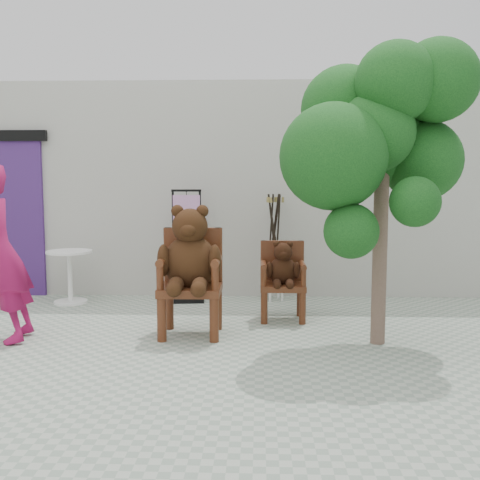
{
  "coord_description": "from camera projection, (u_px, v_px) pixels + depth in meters",
  "views": [
    {
      "loc": [
        0.64,
        -5.22,
        1.65
      ],
      "look_at": [
        0.42,
        1.23,
        0.95
      ],
      "focal_mm": 42.0,
      "sensor_mm": 36.0,
      "label": 1
    }
  ],
  "objects": [
    {
      "name": "ground_plane",
      "position": [
        192.0,
        352.0,
        5.39
      ],
      "size": [
        60.0,
        60.0,
        0.0
      ],
      "primitive_type": "plane",
      "color": "#98A08F",
      "rests_on": "ground"
    },
    {
      "name": "back_wall",
      "position": [
        216.0,
        189.0,
        8.3
      ],
      "size": [
        9.0,
        1.0,
        3.0
      ],
      "primitive_type": "cube",
      "color": "#AFADA4",
      "rests_on": "ground"
    },
    {
      "name": "doorway",
      "position": [
        2.0,
        214.0,
        7.92
      ],
      "size": [
        1.4,
        0.11,
        2.33
      ],
      "color": "#412163",
      "rests_on": "ground"
    },
    {
      "name": "chair_big",
      "position": [
        190.0,
        262.0,
        5.89
      ],
      "size": [
        0.66,
        0.73,
        1.39
      ],
      "color": "#431E0E",
      "rests_on": "ground"
    },
    {
      "name": "chair_small",
      "position": [
        283.0,
        272.0,
        6.59
      ],
      "size": [
        0.52,
        0.51,
        0.94
      ],
      "color": "#431E0E",
      "rests_on": "ground"
    },
    {
      "name": "person",
      "position": [
        1.0,
        254.0,
        5.66
      ],
      "size": [
        0.54,
        0.72,
        1.8
      ],
      "primitive_type": "imported",
      "rotation": [
        0.0,
        0.0,
        -1.4
      ],
      "color": "#9A124B",
      "rests_on": "ground"
    },
    {
      "name": "cafe_table",
      "position": [
        70.0,
        270.0,
        7.47
      ],
      "size": [
        0.6,
        0.6,
        0.7
      ],
      "rotation": [
        0.0,
        0.0,
        0.18
      ],
      "color": "white",
      "rests_on": "ground"
    },
    {
      "name": "display_stand",
      "position": [
        187.0,
        258.0,
        7.57
      ],
      "size": [
        0.48,
        0.4,
        1.51
      ],
      "rotation": [
        0.0,
        0.0,
        0.11
      ],
      "color": "black",
      "rests_on": "ground"
    },
    {
      "name": "stool_bucket",
      "position": [
        275.0,
        254.0,
        7.62
      ],
      "size": [
        0.32,
        0.32,
        1.45
      ],
      "rotation": [
        0.0,
        0.0,
        0.28
      ],
      "color": "white",
      "rests_on": "ground"
    },
    {
      "name": "tree",
      "position": [
        377.0,
        134.0,
        5.4
      ],
      "size": [
        1.88,
        1.54,
        2.97
      ],
      "rotation": [
        0.0,
        0.0,
        -0.13
      ],
      "color": "brown",
      "rests_on": "ground"
    }
  ]
}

